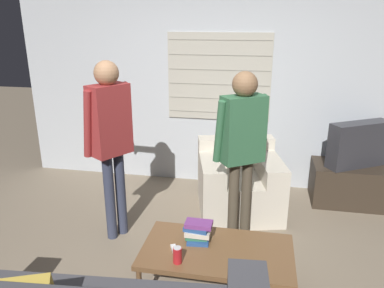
# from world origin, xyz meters

# --- Properties ---
(ground_plane) EXTENTS (16.00, 16.00, 0.00)m
(ground_plane) POSITION_xyz_m (0.00, 0.00, 0.00)
(ground_plane) COLOR #7F705B
(wall_back) EXTENTS (5.20, 0.08, 2.55)m
(wall_back) POSITION_xyz_m (-0.00, 2.03, 1.28)
(wall_back) COLOR #ADB2B7
(wall_back) RESTS_ON ground_plane
(armchair_beige) EXTENTS (1.06, 1.04, 0.78)m
(armchair_beige) POSITION_xyz_m (0.34, 1.27, 0.33)
(armchair_beige) COLOR beige
(armchair_beige) RESTS_ON ground_plane
(coffee_table) EXTENTS (1.16, 0.65, 0.41)m
(coffee_table) POSITION_xyz_m (0.27, -0.17, 0.38)
(coffee_table) COLOR brown
(coffee_table) RESTS_ON ground_plane
(tv_stand) EXTENTS (0.94, 0.52, 0.48)m
(tv_stand) POSITION_xyz_m (1.66, 1.69, 0.24)
(tv_stand) COLOR #33281E
(tv_stand) RESTS_ON ground_plane
(tv) EXTENTS (0.74, 0.55, 0.52)m
(tv) POSITION_xyz_m (1.66, 1.69, 0.74)
(tv) COLOR #2D2D33
(tv) RESTS_ON tv_stand
(person_left_standing) EXTENTS (0.60, 0.74, 1.76)m
(person_left_standing) POSITION_xyz_m (-0.84, 0.51, 1.11)
(person_left_standing) COLOR #33384C
(person_left_standing) RESTS_ON ground_plane
(person_right_standing) EXTENTS (0.50, 0.78, 1.67)m
(person_right_standing) POSITION_xyz_m (0.38, 0.68, 1.06)
(person_right_standing) COLOR #4C4233
(person_right_standing) RESTS_ON ground_plane
(book_stack) EXTENTS (0.23, 0.20, 0.17)m
(book_stack) POSITION_xyz_m (0.11, -0.07, 0.49)
(book_stack) COLOR #284C89
(book_stack) RESTS_ON coffee_table
(soda_can) EXTENTS (0.07, 0.07, 0.13)m
(soda_can) POSITION_xyz_m (0.01, -0.38, 0.47)
(soda_can) COLOR red
(soda_can) RESTS_ON coffee_table
(spare_remote) EXTENTS (0.09, 0.13, 0.02)m
(spare_remote) POSITION_xyz_m (-0.04, -0.26, 0.42)
(spare_remote) COLOR white
(spare_remote) RESTS_ON coffee_table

